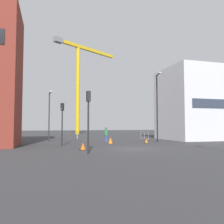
{
  "coord_description": "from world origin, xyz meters",
  "views": [
    {
      "loc": [
        -6.76,
        -17.76,
        1.87
      ],
      "look_at": [
        0.0,
        6.28,
        3.35
      ],
      "focal_mm": 37.45,
      "sensor_mm": 36.0,
      "label": 1
    }
  ],
  "objects": [
    {
      "name": "ground",
      "position": [
        0.0,
        0.0,
        0.0
      ],
      "size": [
        160.0,
        160.0,
        0.0
      ],
      "primitive_type": "plane",
      "color": "#333335"
    },
    {
      "name": "traffic_light_median",
      "position": [
        -5.33,
        4.71,
        2.7
      ],
      "size": [
        0.36,
        0.38,
        4.02
      ],
      "color": "#232326",
      "rests_on": "ground"
    },
    {
      "name": "construction_crane",
      "position": [
        0.51,
        36.27,
        14.23
      ],
      "size": [
        15.97,
        10.08,
        21.06
      ],
      "color": "gold",
      "rests_on": "ground"
    },
    {
      "name": "safety_barrier_mid_span",
      "position": [
        6.0,
        11.45,
        0.56
      ],
      "size": [
        0.37,
        2.13,
        1.08
      ],
      "color": "#9EA0A5",
      "rests_on": "ground"
    },
    {
      "name": "pedestrian_walking",
      "position": [
        -0.3,
        7.67,
        0.99
      ],
      "size": [
        0.34,
        0.34,
        1.7
      ],
      "color": "#33519E",
      "rests_on": "ground"
    },
    {
      "name": "streetlamp_tall",
      "position": [
        5.53,
        6.57,
        4.6
      ],
      "size": [
        0.73,
        1.84,
        7.81
      ],
      "color": "black",
      "rests_on": "ground"
    },
    {
      "name": "traffic_light_far",
      "position": [
        -4.08,
        -2.41,
        2.8
      ],
      "size": [
        0.28,
        0.38,
        4.19
      ],
      "color": "#232326",
      "rests_on": "ground"
    },
    {
      "name": "traffic_cone_by_barrier",
      "position": [
        -4.01,
        0.35,
        0.26
      ],
      "size": [
        0.55,
        0.55,
        0.56
      ],
      "color": "black",
      "rests_on": "ground"
    },
    {
      "name": "traffic_cone_orange",
      "position": [
        3.74,
        5.76,
        0.21
      ],
      "size": [
        0.46,
        0.46,
        0.46
      ],
      "color": "black",
      "rests_on": "ground"
    },
    {
      "name": "streetlamp_short",
      "position": [
        -6.43,
        10.76,
        3.59
      ],
      "size": [
        0.46,
        2.02,
        5.86
      ],
      "color": "#2D2D30",
      "rests_on": "ground"
    },
    {
      "name": "office_block",
      "position": [
        15.1,
        10.07,
        4.85
      ],
      "size": [
        12.69,
        8.11,
        9.69
      ],
      "color": "silver",
      "rests_on": "ground"
    },
    {
      "name": "safety_barrier_right_run",
      "position": [
        -2.71,
        13.98,
        0.56
      ],
      "size": [
        0.25,
        2.11,
        1.08
      ],
      "color": "#9EA0A5",
      "rests_on": "ground"
    },
    {
      "name": "traffic_cone_on_verge",
      "position": [
        -0.32,
        5.73,
        0.31
      ],
      "size": [
        0.66,
        0.66,
        0.67
      ],
      "color": "black",
      "rests_on": "ground"
    }
  ]
}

